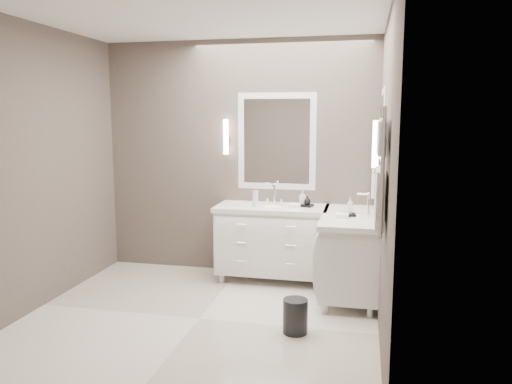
% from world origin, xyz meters
% --- Properties ---
extents(floor, '(3.20, 3.00, 0.01)m').
position_xyz_m(floor, '(0.00, 0.00, -0.01)').
color(floor, silver).
rests_on(floor, ground).
extents(ceiling, '(3.20, 3.00, 0.01)m').
position_xyz_m(ceiling, '(0.00, 0.00, 2.71)').
color(ceiling, white).
rests_on(ceiling, wall_back).
extents(wall_back, '(3.20, 0.01, 2.70)m').
position_xyz_m(wall_back, '(0.00, 1.50, 1.35)').
color(wall_back, '#504640').
rests_on(wall_back, floor).
extents(wall_front, '(3.20, 0.01, 2.70)m').
position_xyz_m(wall_front, '(0.00, -1.50, 1.35)').
color(wall_front, '#504640').
rests_on(wall_front, floor).
extents(wall_left, '(0.01, 3.00, 2.70)m').
position_xyz_m(wall_left, '(-1.60, 0.00, 1.35)').
color(wall_left, '#504640').
rests_on(wall_left, floor).
extents(wall_right, '(0.01, 3.00, 2.70)m').
position_xyz_m(wall_right, '(1.60, 0.00, 1.35)').
color(wall_right, '#504640').
rests_on(wall_right, floor).
extents(vanity_back, '(1.24, 0.59, 0.97)m').
position_xyz_m(vanity_back, '(0.45, 1.23, 0.49)').
color(vanity_back, white).
rests_on(vanity_back, floor).
extents(vanity_right, '(0.59, 1.24, 0.97)m').
position_xyz_m(vanity_right, '(1.33, 0.90, 0.49)').
color(vanity_right, white).
rests_on(vanity_right, floor).
extents(mirror_back, '(0.90, 0.02, 1.10)m').
position_xyz_m(mirror_back, '(0.45, 1.49, 1.55)').
color(mirror_back, white).
rests_on(mirror_back, wall_back).
extents(mirror_right, '(0.02, 0.90, 1.10)m').
position_xyz_m(mirror_right, '(1.59, 0.80, 1.55)').
color(mirror_right, white).
rests_on(mirror_right, wall_right).
extents(sconce_back, '(0.06, 0.06, 0.40)m').
position_xyz_m(sconce_back, '(-0.13, 1.43, 1.59)').
color(sconce_back, white).
rests_on(sconce_back, wall_back).
extents(sconce_right, '(0.06, 0.06, 0.40)m').
position_xyz_m(sconce_right, '(1.53, 0.22, 1.59)').
color(sconce_right, white).
rests_on(sconce_right, wall_right).
extents(towel_bar_corner, '(0.03, 0.22, 0.30)m').
position_xyz_m(towel_bar_corner, '(1.54, 1.36, 1.12)').
color(towel_bar_corner, white).
rests_on(towel_bar_corner, wall_right).
extents(towel_ladder, '(0.06, 0.58, 0.90)m').
position_xyz_m(towel_ladder, '(1.55, -0.40, 1.39)').
color(towel_ladder, white).
rests_on(towel_ladder, wall_right).
extents(waste_bin, '(0.28, 0.28, 0.30)m').
position_xyz_m(waste_bin, '(0.90, -0.11, 0.15)').
color(waste_bin, black).
rests_on(waste_bin, floor).
extents(amenity_tray_back, '(0.20, 0.17, 0.03)m').
position_xyz_m(amenity_tray_back, '(0.81, 1.27, 0.86)').
color(amenity_tray_back, black).
rests_on(amenity_tray_back, vanity_back).
extents(amenity_tray_right, '(0.13, 0.16, 0.02)m').
position_xyz_m(amenity_tray_right, '(1.31, 0.85, 0.86)').
color(amenity_tray_right, black).
rests_on(amenity_tray_right, vanity_right).
extents(water_bottle, '(0.08, 0.08, 0.18)m').
position_xyz_m(water_bottle, '(0.28, 1.14, 0.94)').
color(water_bottle, silver).
rests_on(water_bottle, vanity_back).
extents(soap_bottle_a, '(0.08, 0.08, 0.15)m').
position_xyz_m(soap_bottle_a, '(0.78, 1.29, 0.95)').
color(soap_bottle_a, white).
rests_on(soap_bottle_a, amenity_tray_back).
extents(soap_bottle_b, '(0.10, 0.10, 0.10)m').
position_xyz_m(soap_bottle_b, '(0.84, 1.24, 0.92)').
color(soap_bottle_b, black).
rests_on(soap_bottle_b, amenity_tray_back).
extents(soap_bottle_c, '(0.08, 0.08, 0.16)m').
position_xyz_m(soap_bottle_c, '(1.31, 0.85, 0.95)').
color(soap_bottle_c, white).
rests_on(soap_bottle_c, amenity_tray_right).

